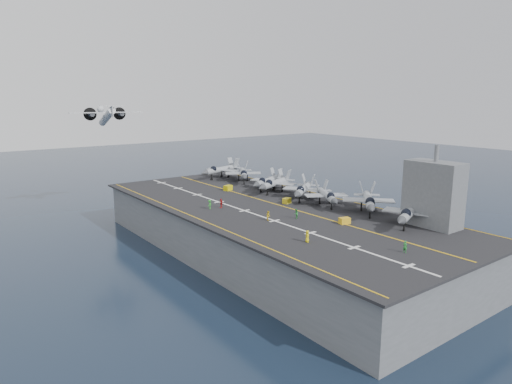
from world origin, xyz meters
TOP-DOWN VIEW (x-y plane):
  - ground at (0.00, 0.00)m, footprint 500.00×500.00m
  - hull at (0.00, 0.00)m, footprint 36.00×90.00m
  - flight_deck at (0.00, 0.00)m, footprint 38.00×92.00m
  - foul_line at (3.00, 0.00)m, footprint 0.35×90.00m
  - landing_centerline at (-6.00, 0.00)m, footprint 0.50×90.00m
  - deck_edge_port at (-17.00, 0.00)m, footprint 0.25×90.00m
  - deck_edge_stbd at (18.50, 0.00)m, footprint 0.25×90.00m
  - island_superstructure at (15.00, -30.00)m, footprint 5.00×10.00m
  - fighter_jet_1 at (12.05, -27.44)m, footprint 17.80×15.07m
  - fighter_jet_2 at (13.37, -16.69)m, footprint 18.64×18.45m
  - fighter_jet_3 at (11.14, -6.98)m, footprint 15.05×16.73m
  - fighter_jet_4 at (11.35, 0.74)m, footprint 17.54×16.32m
  - fighter_jet_5 at (11.04, 10.80)m, footprint 17.28×14.76m
  - fighter_jet_6 at (11.64, 14.56)m, footprint 16.96×14.74m
  - fighter_jet_7 at (13.09, 27.47)m, footprint 16.51×18.02m
  - fighter_jet_8 at (11.40, 36.29)m, footprint 17.85×14.39m
  - tow_cart_a at (3.24, -19.48)m, footprint 2.22×1.74m
  - tow_cart_b at (5.57, -0.10)m, footprint 2.28×1.87m
  - tow_cart_c at (2.99, 19.96)m, footprint 2.50×2.03m
  - crew_0 at (-10.02, -23.45)m, footprint 1.38×1.42m
  - crew_2 at (-6.73, -8.98)m, footprint 1.14×1.31m
  - crew_3 at (-11.04, 5.71)m, footprint 1.42×1.27m
  - crew_4 at (-8.52, 5.16)m, footprint 0.94×1.31m
  - crew_6 at (-1.54, -36.16)m, footprint 0.81×1.17m
  - crew_7 at (-1.53, -11.16)m, footprint 1.39×1.33m
  - transport_plane at (-15.34, 53.83)m, footprint 21.24×15.49m

SIDE VIEW (x-z plane):
  - ground at x=0.00m, z-range 0.00..0.00m
  - hull at x=0.00m, z-range 0.00..10.00m
  - flight_deck at x=0.00m, z-range 10.00..10.40m
  - foul_line at x=3.00m, z-range 10.41..10.43m
  - landing_centerline at x=-6.00m, z-range 10.41..10.43m
  - deck_edge_port at x=-17.00m, z-range 10.41..10.43m
  - deck_edge_stbd at x=18.50m, z-range 10.41..10.43m
  - tow_cart_a at x=3.24m, z-range 10.40..11.57m
  - tow_cart_b at x=5.57m, z-range 10.40..11.58m
  - tow_cart_c at x=2.99m, z-range 10.40..11.69m
  - crew_2 at x=-6.73m, z-range 10.40..12.23m
  - crew_6 at x=-1.54m, z-range 10.40..12.28m
  - crew_7 at x=-1.53m, z-range 10.40..12.34m
  - crew_3 at x=-11.04m, z-range 10.40..12.37m
  - crew_0 at x=-10.02m, z-range 10.40..12.39m
  - crew_4 at x=-8.52m, z-range 10.40..12.44m
  - fighter_jet_3 at x=11.14m, z-range 10.40..15.24m
  - fighter_jet_6 at x=11.64m, z-range 10.40..15.35m
  - fighter_jet_4 at x=11.35m, z-range 10.40..15.47m
  - fighter_jet_5 at x=11.04m, z-range 10.40..15.47m
  - fighter_jet_7 at x=13.09m, z-range 10.40..15.61m
  - fighter_jet_1 at x=12.05m, z-range 10.40..15.64m
  - fighter_jet_8 at x=11.40m, z-range 10.40..15.79m
  - fighter_jet_2 at x=13.37m, z-range 10.40..15.87m
  - island_superstructure at x=15.00m, z-range 10.40..25.40m
  - transport_plane at x=-15.34m, z-range 25.99..30.73m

